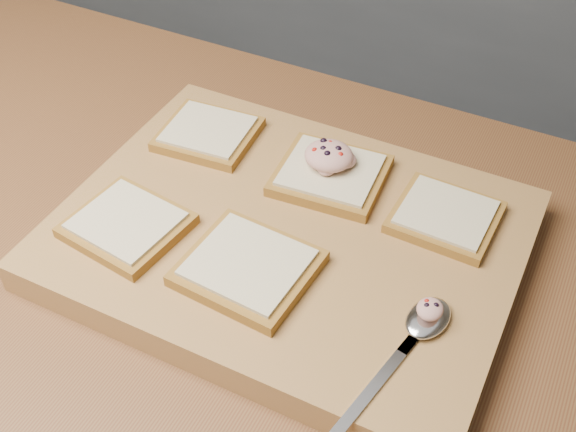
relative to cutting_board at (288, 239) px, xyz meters
name	(u,v)px	position (x,y,z in m)	size (l,w,h in m)	color
back_counter	(490,29)	(-0.05, 1.39, -0.45)	(3.60, 0.62, 0.94)	slate
cutting_board	(288,239)	(0.00, 0.00, 0.00)	(0.51, 0.39, 0.04)	#9E6E43
bread_far_left	(208,133)	(-0.16, 0.10, 0.03)	(0.12, 0.12, 0.02)	olive
bread_far_center	(330,175)	(0.01, 0.10, 0.03)	(0.13, 0.12, 0.02)	olive
bread_far_right	(445,216)	(0.16, 0.09, 0.03)	(0.12, 0.11, 0.02)	olive
bread_near_left	(127,225)	(-0.16, -0.09, 0.03)	(0.13, 0.12, 0.02)	olive
bread_near_center	(248,267)	(-0.01, -0.08, 0.03)	(0.14, 0.13, 0.02)	olive
tuna_salad_dollop	(329,155)	(0.00, 0.10, 0.05)	(0.06, 0.06, 0.03)	tan
spoon	(421,328)	(0.18, -0.07, 0.03)	(0.06, 0.20, 0.01)	silver
spoon_salad	(430,309)	(0.18, -0.06, 0.04)	(0.03, 0.03, 0.02)	tan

